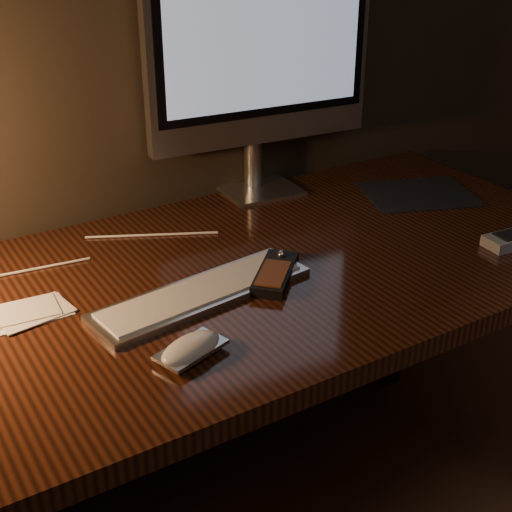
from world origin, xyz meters
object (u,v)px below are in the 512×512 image
media_remote (275,273)px  desk (217,312)px  keyboard (202,293)px  mouse (191,350)px  monitor (261,49)px

media_remote → desk: bearing=66.1°
keyboard → media_remote: 0.15m
desk → mouse: (-0.20, -0.28, 0.14)m
media_remote → mouse: bearing=165.0°
mouse → keyboard: bearing=39.3°
monitor → mouse: 0.79m
mouse → media_remote: 0.29m
monitor → keyboard: monitor is taller
desk → mouse: size_ratio=14.12×
desk → media_remote: bearing=-68.8°
keyboard → mouse: mouse is taller
keyboard → desk: bearing=45.4°
desk → mouse: bearing=-125.0°
keyboard → mouse: 0.19m
mouse → media_remote: bearing=12.5°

